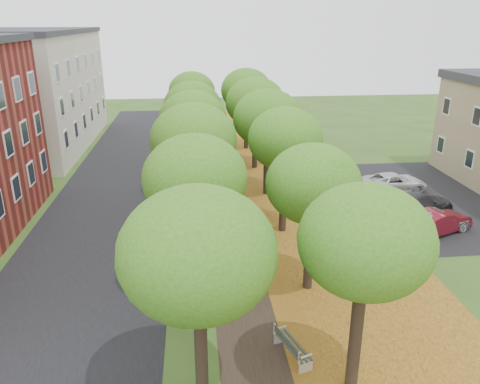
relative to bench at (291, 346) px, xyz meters
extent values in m
cube|color=black|center=(-8.44, 13.46, -0.45)|extent=(8.00, 70.00, 0.01)
cube|color=black|center=(-0.94, 13.46, -0.45)|extent=(3.20, 70.00, 0.01)
cube|color=#B48221|center=(4.06, 13.46, -0.45)|extent=(7.50, 70.00, 0.01)
cube|color=black|center=(12.56, 14.46, -0.45)|extent=(9.00, 16.00, 0.01)
cylinder|color=black|center=(-3.14, -1.54, 1.37)|extent=(0.40, 0.40, 3.66)
ellipsoid|color=#326815|center=(-3.14, -1.54, 4.56)|extent=(4.19, 4.19, 3.56)
cylinder|color=black|center=(-3.14, 4.46, 1.37)|extent=(0.40, 0.40, 3.66)
ellipsoid|color=#326815|center=(-3.14, 4.46, 4.56)|extent=(4.19, 4.19, 3.56)
cylinder|color=black|center=(-3.14, 10.46, 1.37)|extent=(0.40, 0.40, 3.66)
ellipsoid|color=#326815|center=(-3.14, 10.46, 4.56)|extent=(4.19, 4.19, 3.56)
cylinder|color=black|center=(-3.14, 16.46, 1.37)|extent=(0.40, 0.40, 3.66)
ellipsoid|color=#326815|center=(-3.14, 16.46, 4.56)|extent=(4.19, 4.19, 3.56)
cylinder|color=black|center=(-3.14, 22.46, 1.37)|extent=(0.40, 0.40, 3.66)
ellipsoid|color=#326815|center=(-3.14, 22.46, 4.56)|extent=(4.19, 4.19, 3.56)
cylinder|color=black|center=(-3.14, 28.46, 1.37)|extent=(0.40, 0.40, 3.66)
ellipsoid|color=#326815|center=(-3.14, 28.46, 4.56)|extent=(4.19, 4.19, 3.56)
cylinder|color=black|center=(1.66, -1.54, 1.37)|extent=(0.40, 0.40, 3.66)
ellipsoid|color=#326815|center=(1.66, -1.54, 4.56)|extent=(4.19, 4.19, 3.56)
cylinder|color=black|center=(1.66, 4.46, 1.37)|extent=(0.40, 0.40, 3.66)
ellipsoid|color=#326815|center=(1.66, 4.46, 4.56)|extent=(4.19, 4.19, 3.56)
cylinder|color=black|center=(1.66, 10.46, 1.37)|extent=(0.40, 0.40, 3.66)
ellipsoid|color=#326815|center=(1.66, 10.46, 4.56)|extent=(4.19, 4.19, 3.56)
cylinder|color=black|center=(1.66, 16.46, 1.37)|extent=(0.40, 0.40, 3.66)
ellipsoid|color=#326815|center=(1.66, 16.46, 4.56)|extent=(4.19, 4.19, 3.56)
cylinder|color=black|center=(1.66, 22.46, 1.37)|extent=(0.40, 0.40, 3.66)
ellipsoid|color=#326815|center=(1.66, 22.46, 4.56)|extent=(4.19, 4.19, 3.56)
cylinder|color=black|center=(1.66, 28.46, 1.37)|extent=(0.40, 0.40, 3.66)
ellipsoid|color=#326815|center=(1.66, 28.46, 4.56)|extent=(4.19, 4.19, 3.56)
cube|color=beige|center=(-17.94, 31.46, 4.54)|extent=(10.00, 20.00, 10.00)
cube|color=#2D2D33|center=(-17.94, 31.46, 9.74)|extent=(10.30, 20.30, 0.40)
cube|color=#263027|center=(0.06, 0.02, 0.01)|extent=(1.06, 1.92, 0.04)
cube|color=#263027|center=(-0.20, -0.07, 0.29)|extent=(0.64, 1.78, 0.27)
cube|color=silver|center=(0.33, -0.78, -0.22)|extent=(0.51, 0.23, 0.47)
cube|color=silver|center=(-0.22, 0.82, -0.22)|extent=(0.51, 0.23, 0.47)
cube|color=silver|center=(0.33, -0.78, 0.19)|extent=(0.46, 0.21, 0.04)
cube|color=silver|center=(-0.22, 0.82, 0.19)|extent=(0.46, 0.21, 0.04)
imported|color=silver|center=(10.06, 9.37, 0.26)|extent=(4.55, 3.00, 1.44)
imported|color=maroon|center=(10.19, 9.26, 0.21)|extent=(4.31, 2.90, 1.34)
imported|color=#323136|center=(10.51, 12.14, 0.18)|extent=(4.68, 2.82, 1.27)
imported|color=silver|center=(10.54, 16.06, 0.16)|extent=(4.59, 2.34, 1.24)
camera|label=1|loc=(-3.14, -13.17, 10.72)|focal=35.00mm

